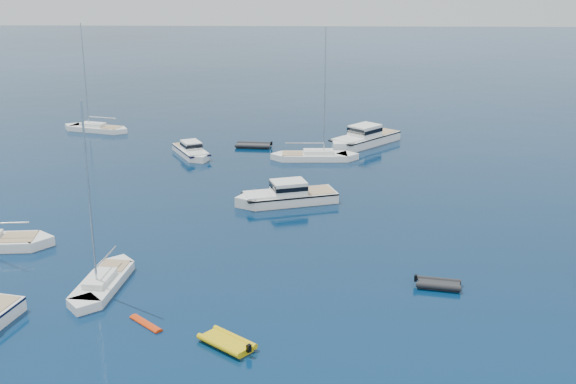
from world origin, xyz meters
The scene contains 11 objects.
ground centered at (0.00, 0.00, 0.00)m, with size 400.00×400.00×0.00m, color navy.
motor_cruiser_centre centered at (-6.74, 28.06, 0.00)m, with size 3.07×10.04×2.63m, color silver, non-canonical shape.
motor_cruiser_distant centered at (1.66, 49.95, 0.00)m, with size 3.46×11.30×2.97m, color white, non-canonical shape.
motor_cruiser_horizon centered at (-17.93, 44.19, 0.00)m, with size 2.44×7.96×2.09m, color white, non-canonical shape.
sailboat_fore centered at (-18.66, 9.75, 0.00)m, with size 2.40×9.23×13.57m, color silver, non-canonical shape.
sailboat_centre centered at (-4.15, 43.06, 0.00)m, with size 2.65×10.19×14.97m, color white, non-canonical shape.
sailboat_far_l centered at (-32.12, 55.88, 0.00)m, with size 2.48×9.55×14.04m, color white, non-canonical shape.
tender_yellow centered at (-9.31, 2.13, 0.00)m, with size 1.97×3.59×0.95m, color gold, non-canonical shape.
tender_grey_near centered at (4.23, 10.46, 0.00)m, with size 1.77×3.13×0.95m, color black, non-canonical shape.
tender_grey_far centered at (-11.32, 48.26, 0.00)m, with size 2.30×4.32×0.95m, color black, non-canonical shape.
kayak_orange centered at (-14.56, 4.55, 0.00)m, with size 0.56×2.82×0.30m, color red, non-canonical shape.
Camera 1 is at (-4.55, -35.79, 21.67)m, focal length 46.18 mm.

